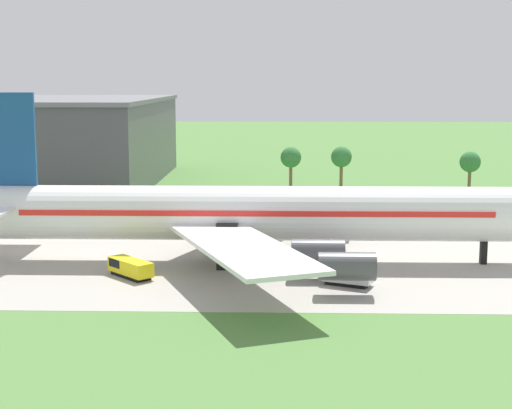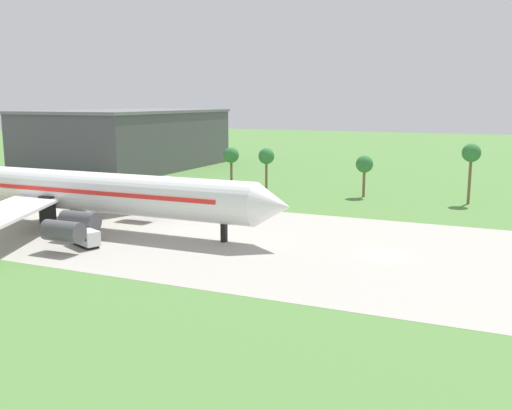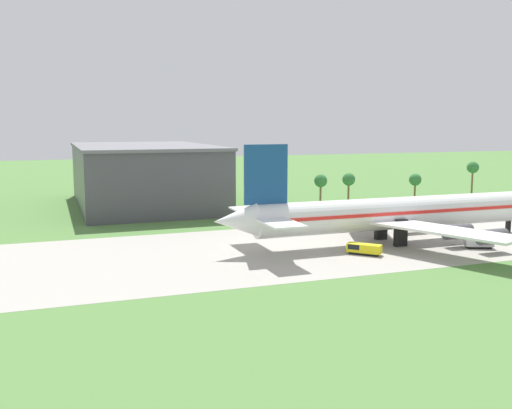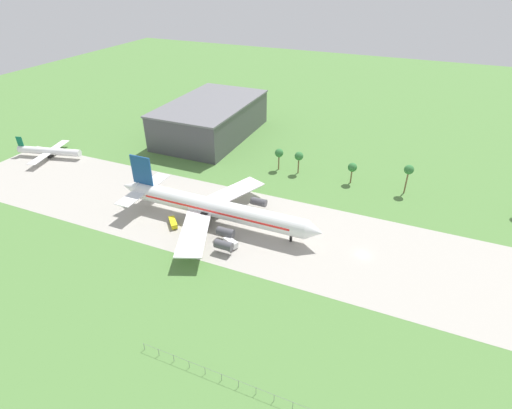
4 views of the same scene
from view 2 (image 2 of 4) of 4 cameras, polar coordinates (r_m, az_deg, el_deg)
The scene contains 6 objects.
ground_plane at distance 76.94m, azimuth 12.76°, elevation -4.94°, with size 600.00×600.00×0.00m, color #517F3D.
taxiway_strip at distance 76.93m, azimuth 12.76°, elevation -4.93°, with size 320.00×44.00×0.02m.
jet_airliner at distance 96.18m, azimuth -18.05°, elevation 1.36°, with size 75.21×53.57×19.57m.
fuel_truck at distance 82.35m, azimuth -16.62°, elevation -3.18°, with size 5.48×3.88×2.42m.
terminal_building at distance 174.02m, azimuth -12.58°, elevation 6.38°, with size 36.72×61.20×17.28m.
palm_tree_row at distance 119.86m, azimuth 13.42°, elevation 4.39°, with size 93.90×3.60×11.84m.
Camera 2 is at (13.38, -73.10, 19.93)m, focal length 40.00 mm.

